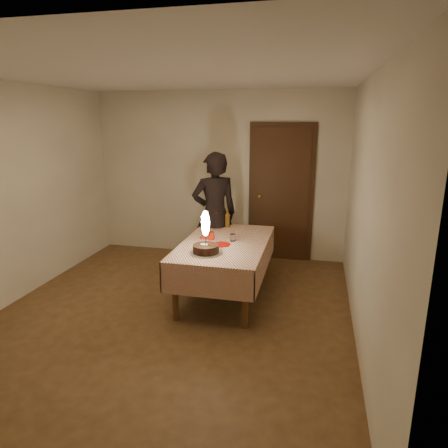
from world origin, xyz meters
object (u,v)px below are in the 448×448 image
(birthday_cake, at_px, (206,243))
(red_cup, at_px, (211,236))
(clear_cup, at_px, (233,238))
(photographer, at_px, (214,214))
(amber_bottle_left, at_px, (227,219))
(red_plate, at_px, (221,244))
(dining_table, at_px, (225,249))
(cola_bottle, at_px, (216,216))

(birthday_cake, height_order, red_cup, birthday_cake)
(clear_cup, xyz_separation_m, photographer, (-0.41, 0.67, 0.12))
(red_cup, distance_m, photographer, 0.70)
(red_cup, xyz_separation_m, clear_cup, (0.28, 0.01, -0.01))
(clear_cup, bearing_deg, birthday_cake, -111.88)
(amber_bottle_left, bearing_deg, photographer, 165.24)
(red_plate, height_order, clear_cup, clear_cup)
(dining_table, bearing_deg, cola_bottle, 112.73)
(dining_table, height_order, red_plate, red_plate)
(red_cup, relative_size, cola_bottle, 0.31)
(red_cup, height_order, cola_bottle, cola_bottle)
(birthday_cake, distance_m, clear_cup, 0.55)
(dining_table, relative_size, clear_cup, 19.11)
(amber_bottle_left, xyz_separation_m, photographer, (-0.20, 0.05, 0.04))
(dining_table, relative_size, cola_bottle, 5.42)
(amber_bottle_left, bearing_deg, clear_cup, -71.24)
(dining_table, bearing_deg, red_cup, 167.55)
(dining_table, distance_m, birthday_cake, 0.51)
(red_cup, height_order, amber_bottle_left, amber_bottle_left)
(photographer, bearing_deg, birthday_cake, -80.18)
(dining_table, height_order, clear_cup, clear_cup)
(birthday_cake, relative_size, cola_bottle, 1.54)
(cola_bottle, xyz_separation_m, photographer, (-0.04, 0.05, 0.01))
(birthday_cake, relative_size, red_plate, 2.22)
(red_plate, height_order, red_cup, red_cup)
(clear_cup, xyz_separation_m, amber_bottle_left, (-0.21, 0.62, 0.07))
(red_plate, distance_m, cola_bottle, 0.85)
(clear_cup, bearing_deg, amber_bottle_left, 108.76)
(red_plate, height_order, photographer, photographer)
(dining_table, relative_size, birthday_cake, 3.52)
(cola_bottle, distance_m, amber_bottle_left, 0.17)
(red_plate, height_order, cola_bottle, cola_bottle)
(red_cup, relative_size, photographer, 0.06)
(photographer, bearing_deg, cola_bottle, -53.33)
(dining_table, distance_m, red_plate, 0.16)
(dining_table, bearing_deg, red_plate, -98.16)
(clear_cup, distance_m, amber_bottle_left, 0.66)
(dining_table, bearing_deg, birthday_cake, -104.20)
(dining_table, height_order, cola_bottle, cola_bottle)
(dining_table, xyz_separation_m, clear_cup, (0.09, 0.05, 0.14))
(clear_cup, relative_size, amber_bottle_left, 0.35)
(birthday_cake, height_order, amber_bottle_left, birthday_cake)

